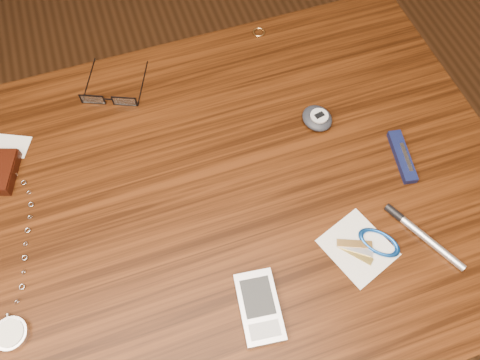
# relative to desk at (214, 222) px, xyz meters

# --- Properties ---
(ground) EXTENTS (3.80, 3.80, 0.00)m
(ground) POSITION_rel_desk_xyz_m (0.00, 0.00, -0.65)
(ground) COLOR #472814
(ground) RESTS_ON ground
(desk) EXTENTS (1.00, 0.70, 0.75)m
(desk) POSITION_rel_desk_xyz_m (0.00, 0.00, 0.00)
(desk) COLOR #371908
(desk) RESTS_ON ground
(eyeglasses) EXTENTS (0.14, 0.14, 0.02)m
(eyeglasses) POSITION_rel_desk_xyz_m (-0.11, 0.24, 0.11)
(eyeglasses) COLOR black
(eyeglasses) RESTS_ON desk
(gold_ring) EXTENTS (0.03, 0.03, 0.00)m
(gold_ring) POSITION_rel_desk_xyz_m (0.20, 0.32, 0.10)
(gold_ring) COLOR tan
(gold_ring) RESTS_ON desk
(pocket_watch) EXTENTS (0.08, 0.30, 0.01)m
(pocket_watch) POSITION_rel_desk_xyz_m (-0.32, -0.11, 0.11)
(pocket_watch) COLOR #BCBDC1
(pocket_watch) RESTS_ON desk
(pda_phone) EXTENTS (0.07, 0.11, 0.02)m
(pda_phone) POSITION_rel_desk_xyz_m (0.01, -0.19, 0.11)
(pda_phone) COLOR #AAABAF
(pda_phone) RESTS_ON desk
(pedometer) EXTENTS (0.06, 0.07, 0.02)m
(pedometer) POSITION_rel_desk_xyz_m (0.22, 0.08, 0.11)
(pedometer) COLOR black
(pedometer) RESTS_ON desk
(notepad_keys) EXTENTS (0.13, 0.12, 0.01)m
(notepad_keys) POSITION_rel_desk_xyz_m (0.21, -0.16, 0.11)
(notepad_keys) COLOR silver
(notepad_keys) RESTS_ON desk
(pocket_knife) EXTENTS (0.04, 0.10, 0.01)m
(pocket_knife) POSITION_rel_desk_xyz_m (0.33, -0.03, 0.11)
(pocket_knife) COLOR #0D1239
(pocket_knife) RESTS_ON desk
(silver_pen) EXTENTS (0.07, 0.13, 0.01)m
(silver_pen) POSITION_rel_desk_xyz_m (0.29, -0.16, 0.11)
(silver_pen) COLOR silver
(silver_pen) RESTS_ON desk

